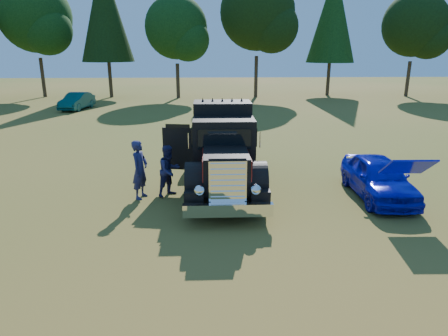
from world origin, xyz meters
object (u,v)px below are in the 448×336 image
hotrod_coupe (378,177)px  spectator_near (140,170)px  spectator_far (169,171)px  diamond_t_truck (223,154)px  distant_teal_car (77,101)px

hotrod_coupe → spectator_near: 7.97m
spectator_far → diamond_t_truck: bearing=-25.3°
hotrod_coupe → diamond_t_truck: bearing=168.5°
hotrod_coupe → distant_teal_car: 26.80m
diamond_t_truck → hotrod_coupe: 5.31m
diamond_t_truck → hotrod_coupe: size_ratio=1.70×
diamond_t_truck → spectator_near: diamond_t_truck is taller
spectator_far → distant_teal_car: (-9.46, 20.69, -0.19)m
spectator_far → distant_teal_car: bearing=70.9°
diamond_t_truck → spectator_near: (-2.78, -0.81, -0.29)m
distant_teal_car → spectator_far: bearing=-57.1°
spectator_near → distant_teal_car: 22.56m
diamond_t_truck → hotrod_coupe: (5.17, -1.05, -0.59)m
hotrod_coupe → spectator_near: bearing=178.3°
hotrod_coupe → distant_teal_car: hotrod_coupe is taller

